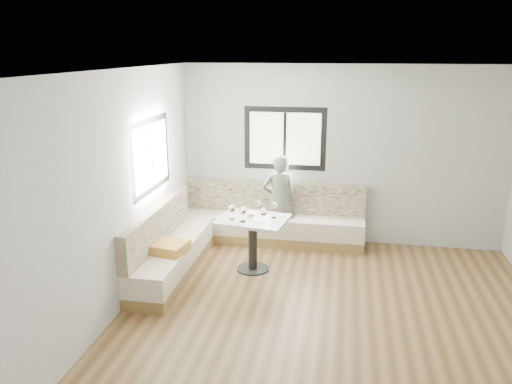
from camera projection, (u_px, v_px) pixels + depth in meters
room at (331, 200)px, 5.48m from camera, size 5.01×5.01×2.81m
banquette at (231, 234)px, 7.50m from camera, size 2.90×2.80×0.95m
table at (253, 231)px, 6.92m from camera, size 1.03×0.86×0.76m
person at (279, 200)px, 7.78m from camera, size 0.61×0.49×1.46m
olive_ramekin at (251, 214)px, 6.96m from camera, size 0.10×0.10×0.04m
wine_glass_a at (232, 208)px, 6.78m from camera, size 0.10×0.10×0.23m
wine_glass_b at (243, 211)px, 6.69m from camera, size 0.10×0.10×0.23m
wine_glass_c at (264, 212)px, 6.63m from camera, size 0.10×0.10×0.23m
wine_glass_d at (258, 205)px, 6.94m from camera, size 0.10×0.10×0.23m
wine_glass_e at (274, 207)px, 6.85m from camera, size 0.10×0.10×0.23m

